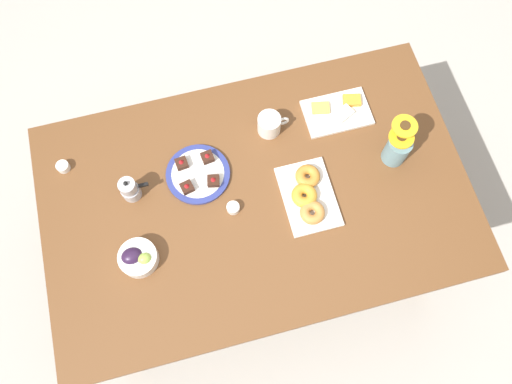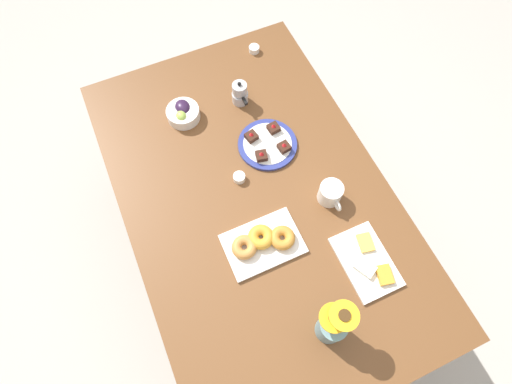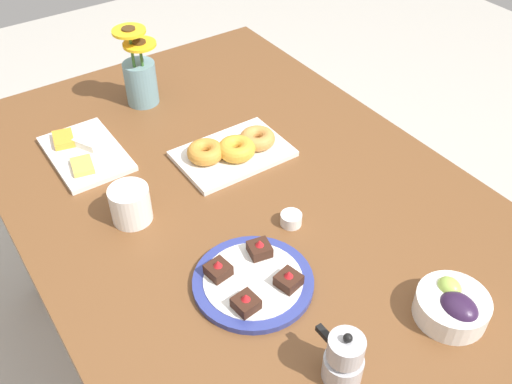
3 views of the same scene
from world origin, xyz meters
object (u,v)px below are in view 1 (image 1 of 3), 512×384
at_px(dining_table, 256,203).
at_px(croissant_platter, 308,195).
at_px(dessert_plate, 198,174).
at_px(jam_cup_honey, 233,208).
at_px(jam_cup_berry, 63,167).
at_px(coffee_mug, 270,124).
at_px(moka_pot, 130,189).
at_px(cheese_platter, 338,112).
at_px(flower_vase, 398,148).
at_px(grape_bowl, 138,258).

xyz_separation_m(dining_table, croissant_platter, (0.18, -0.06, 0.11)).
relative_size(dining_table, dessert_plate, 6.57).
distance_m(dining_table, jam_cup_honey, 0.14).
bearing_deg(croissant_platter, jam_cup_berry, 158.02).
bearing_deg(dining_table, coffee_mug, 64.62).
bearing_deg(moka_pot, coffee_mug, 13.02).
xyz_separation_m(dessert_plate, moka_pot, (-0.25, -0.01, 0.04)).
distance_m(cheese_platter, flower_vase, 0.29).
distance_m(cheese_platter, jam_cup_honey, 0.57).
distance_m(jam_cup_berry, moka_pot, 0.29).
bearing_deg(moka_pot, dining_table, -15.54).
height_order(grape_bowl, dessert_plate, grape_bowl).
relative_size(jam_cup_honey, flower_vase, 0.20).
distance_m(croissant_platter, dessert_plate, 0.42).
relative_size(jam_cup_honey, dessert_plate, 0.20).
distance_m(coffee_mug, cheese_platter, 0.28).
height_order(dining_table, grape_bowl, grape_bowl).
bearing_deg(croissant_platter, dining_table, 163.43).
bearing_deg(jam_cup_honey, dessert_plate, 119.99).
relative_size(dining_table, jam_cup_berry, 33.33).
xyz_separation_m(jam_cup_berry, dessert_plate, (0.49, -0.16, -0.00)).
distance_m(coffee_mug, jam_cup_berry, 0.80).
distance_m(coffee_mug, dessert_plate, 0.34).
height_order(grape_bowl, cheese_platter, grape_bowl).
height_order(dining_table, moka_pot, moka_pot).
bearing_deg(coffee_mug, grape_bowl, -146.78).
bearing_deg(moka_pot, croissant_platter, -15.85).
bearing_deg(jam_cup_honey, coffee_mug, 52.80).
distance_m(cheese_platter, moka_pot, 0.86).
relative_size(jam_cup_berry, dessert_plate, 0.20).
relative_size(cheese_platter, flower_vase, 1.10).
relative_size(croissant_platter, moka_pot, 2.35).
bearing_deg(dining_table, grape_bowl, -164.50).
bearing_deg(flower_vase, croissant_platter, -168.14).
bearing_deg(grape_bowl, cheese_platter, 23.99).
xyz_separation_m(cheese_platter, jam_cup_berry, (-1.08, 0.04, 0.00)).
distance_m(flower_vase, moka_pot, 1.00).
xyz_separation_m(coffee_mug, croissant_platter, (0.06, -0.31, -0.02)).
xyz_separation_m(jam_cup_honey, dessert_plate, (-0.10, 0.17, -0.00)).
bearing_deg(jam_cup_honey, moka_pot, 156.31).
relative_size(dining_table, flower_vase, 6.74).
height_order(jam_cup_honey, dessert_plate, dessert_plate).
distance_m(dining_table, moka_pot, 0.48).
height_order(jam_cup_berry, flower_vase, flower_vase).
bearing_deg(flower_vase, jam_cup_honey, -175.47).
height_order(jam_cup_berry, moka_pot, moka_pot).
bearing_deg(coffee_mug, jam_cup_honey, -127.20).
xyz_separation_m(grape_bowl, cheese_platter, (0.87, 0.39, -0.02)).
bearing_deg(jam_cup_berry, coffee_mug, -2.83).
relative_size(jam_cup_honey, jam_cup_berry, 1.00).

